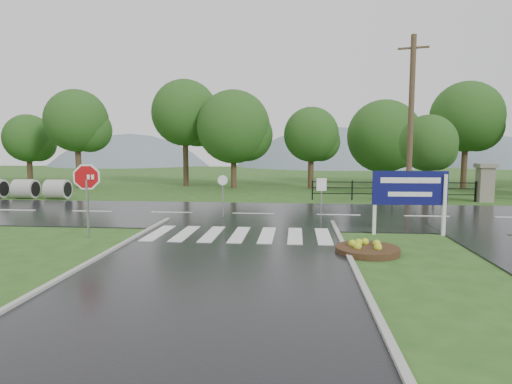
# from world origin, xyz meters

# --- Properties ---
(ground) EXTENTS (120.00, 120.00, 0.00)m
(ground) POSITION_xyz_m (0.00, 0.00, 0.00)
(ground) COLOR #29521B
(ground) RESTS_ON ground
(main_road) EXTENTS (90.00, 8.00, 0.04)m
(main_road) POSITION_xyz_m (0.00, 10.00, 0.00)
(main_road) COLOR black
(main_road) RESTS_ON ground
(walkway) EXTENTS (2.20, 11.00, 0.04)m
(walkway) POSITION_xyz_m (8.50, 4.00, 0.00)
(walkway) COLOR #232326
(walkway) RESTS_ON ground
(crosswalk) EXTENTS (6.50, 2.80, 0.02)m
(crosswalk) POSITION_xyz_m (0.00, 5.00, 0.06)
(crosswalk) COLOR silver
(crosswalk) RESTS_ON ground
(curb_right) EXTENTS (0.15, 24.00, 0.12)m
(curb_right) POSITION_xyz_m (3.55, -4.00, 0.00)
(curb_right) COLOR #A3A39B
(curb_right) RESTS_ON ground
(pillar_west) EXTENTS (1.00, 1.00, 2.24)m
(pillar_west) POSITION_xyz_m (13.00, 16.00, 1.18)
(pillar_west) COLOR gray
(pillar_west) RESTS_ON ground
(fence_west) EXTENTS (9.58, 0.08, 1.20)m
(fence_west) POSITION_xyz_m (7.75, 16.00, 0.72)
(fence_west) COLOR black
(fence_west) RESTS_ON ground
(hills) EXTENTS (102.00, 48.00, 48.00)m
(hills) POSITION_xyz_m (3.49, 65.00, -15.54)
(hills) COLOR slate
(hills) RESTS_ON ground
(treeline) EXTENTS (83.20, 5.20, 10.00)m
(treeline) POSITION_xyz_m (1.00, 24.00, 0.00)
(treeline) COLOR #1D4716
(treeline) RESTS_ON ground
(culvert_pipes) EXTENTS (5.50, 1.20, 1.20)m
(culvert_pipes) POSITION_xyz_m (-14.79, 15.00, 0.60)
(culvert_pipes) COLOR #9E9B93
(culvert_pipes) RESTS_ON ground
(stop_sign) EXTENTS (1.19, 0.36, 2.78)m
(stop_sign) POSITION_xyz_m (-5.25, 4.17, 1.93)
(stop_sign) COLOR #939399
(stop_sign) RESTS_ON ground
(estate_billboard) EXTENTS (2.68, 0.18, 2.34)m
(estate_billboard) POSITION_xyz_m (6.11, 5.76, 1.61)
(estate_billboard) COLOR silver
(estate_billboard) RESTS_ON ground
(flower_bed) EXTENTS (1.92, 1.92, 0.38)m
(flower_bed) POSITION_xyz_m (4.18, 2.88, 0.14)
(flower_bed) COLOR #332111
(flower_bed) RESTS_ON ground
(reg_sign_small) EXTENTS (0.41, 0.14, 1.92)m
(reg_sign_small) POSITION_xyz_m (3.06, 7.68, 1.38)
(reg_sign_small) COLOR #939399
(reg_sign_small) RESTS_ON ground
(reg_sign_round) EXTENTS (0.45, 0.07, 1.94)m
(reg_sign_round) POSITION_xyz_m (-1.28, 8.91, 1.25)
(reg_sign_round) COLOR #939399
(reg_sign_round) RESTS_ON ground
(utility_pole_east) EXTENTS (1.66, 0.52, 9.50)m
(utility_pole_east) POSITION_xyz_m (8.53, 15.50, 4.83)
(utility_pole_east) COLOR #473523
(utility_pole_east) RESTS_ON ground
(entrance_tree_left) EXTENTS (3.50, 3.50, 5.20)m
(entrance_tree_left) POSITION_xyz_m (10.14, 17.50, 3.43)
(entrance_tree_left) COLOR #3D2B1C
(entrance_tree_left) RESTS_ON ground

